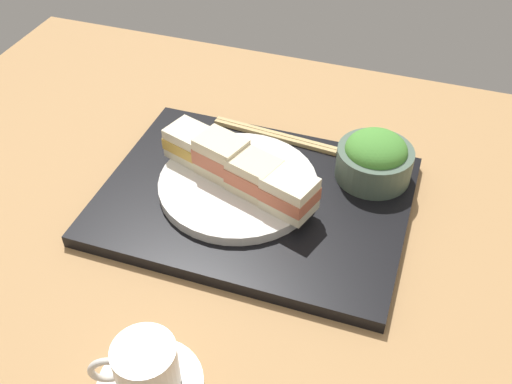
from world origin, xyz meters
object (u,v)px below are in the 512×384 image
object	(u,v)px
sandwich_plate	(238,184)
sandwich_inner_far	(221,156)
sandwich_inner_near	(254,175)
sandwich_nearmost	(289,194)
coffee_cup	(146,370)
sandwich_farmost	(191,143)
chopsticks_pair	(275,135)
salad_bowl	(375,158)

from	to	relation	value
sandwich_plate	sandwich_inner_far	distance (cm)	4.89
sandwich_plate	sandwich_inner_near	size ratio (longest dim) A/B	2.85
sandwich_nearmost	coffee_cup	distance (cm)	30.53
sandwich_farmost	sandwich_inner_near	bearing A→B (deg)	160.01
sandwich_plate	chopsticks_pair	xyz separation A→B (cm)	(-1.35, -13.88, -0.41)
sandwich_inner_far	chopsticks_pair	xyz separation A→B (cm)	(-4.27, -12.82, -4.19)
sandwich_inner_far	sandwich_farmost	bearing A→B (deg)	-19.99
coffee_cup	sandwich_inner_near	bearing A→B (deg)	-93.15
chopsticks_pair	coffee_cup	xyz separation A→B (cm)	(0.17, 46.47, 0.75)
sandwich_inner_near	sandwich_inner_far	bearing A→B (deg)	-19.99
sandwich_farmost	coffee_cup	distance (cm)	37.24
sandwich_nearmost	salad_bowl	size ratio (longest dim) A/B	0.73
sandwich_inner_near	chopsticks_pair	size ratio (longest dim) A/B	0.38
coffee_cup	chopsticks_pair	bearing A→B (deg)	-90.21
sandwich_nearmost	sandwich_inner_near	xyz separation A→B (cm)	(5.83, -2.12, 0.03)
sandwich_nearmost	salad_bowl	xyz separation A→B (cm)	(-9.63, -12.51, -0.74)
sandwich_inner_near	coffee_cup	bearing A→B (deg)	86.85
sandwich_farmost	salad_bowl	bearing A→B (deg)	-167.22
sandwich_inner_far	salad_bowl	size ratio (longest dim) A/B	0.74
salad_bowl	sandwich_plate	bearing A→B (deg)	26.92
sandwich_inner_near	sandwich_farmost	xyz separation A→B (cm)	(11.66, -4.24, -0.26)
sandwich_plate	salad_bowl	size ratio (longest dim) A/B	2.07
chopsticks_pair	sandwich_inner_far	bearing A→B (deg)	71.59
salad_bowl	sandwich_inner_near	bearing A→B (deg)	33.91
sandwich_plate	chopsticks_pair	bearing A→B (deg)	-95.56
sandwich_farmost	coffee_cup	xyz separation A→B (cm)	(-9.92, 35.78, -2.88)
coffee_cup	sandwich_plate	bearing A→B (deg)	-87.93
sandwich_farmost	chopsticks_pair	size ratio (longest dim) A/B	0.38
chopsticks_pair	coffee_cup	bearing A→B (deg)	89.79
sandwich_plate	salad_bowl	distance (cm)	20.78
sandwich_plate	sandwich_farmost	bearing A→B (deg)	-19.99
sandwich_farmost	coffee_cup	bearing A→B (deg)	105.50
sandwich_plate	chopsticks_pair	distance (cm)	13.95
sandwich_inner_near	sandwich_inner_far	world-z (taller)	sandwich_inner_far
sandwich_inner_near	sandwich_plate	bearing A→B (deg)	-19.99
sandwich_nearmost	sandwich_inner_near	world-z (taller)	same
sandwich_inner_far	chopsticks_pair	distance (cm)	14.14
sandwich_inner_far	chopsticks_pair	bearing A→B (deg)	-108.41
sandwich_plate	sandwich_farmost	distance (cm)	9.85
sandwich_plate	sandwich_nearmost	world-z (taller)	sandwich_nearmost
sandwich_inner_far	salad_bowl	distance (cm)	22.86
sandwich_nearmost	coffee_cup	xyz separation A→B (cm)	(7.57, 29.42, -3.12)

